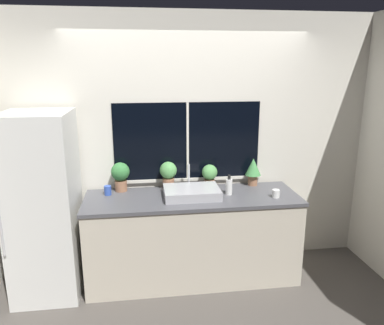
% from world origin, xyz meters
% --- Properties ---
extents(ground_plane, '(14.00, 14.00, 0.00)m').
position_xyz_m(ground_plane, '(0.00, 0.00, 0.00)').
color(ground_plane, '#4C4742').
extents(wall_back, '(8.00, 0.09, 2.70)m').
position_xyz_m(wall_back, '(0.00, 0.75, 1.35)').
color(wall_back, silver).
rests_on(wall_back, ground_plane).
extents(wall_left, '(0.06, 7.00, 2.70)m').
position_xyz_m(wall_left, '(-2.00, 1.50, 1.35)').
color(wall_left, silver).
rests_on(wall_left, ground_plane).
extents(wall_right, '(0.06, 7.00, 2.70)m').
position_xyz_m(wall_right, '(2.00, 1.50, 1.35)').
color(wall_right, silver).
rests_on(wall_right, ground_plane).
extents(counter, '(2.14, 0.70, 0.89)m').
position_xyz_m(counter, '(0.00, 0.34, 0.45)').
color(counter, beige).
rests_on(counter, ground_plane).
extents(refrigerator, '(0.60, 0.73, 1.76)m').
position_xyz_m(refrigerator, '(-1.42, 0.31, 0.88)').
color(refrigerator, silver).
rests_on(refrigerator, ground_plane).
extents(sink, '(0.55, 0.45, 0.27)m').
position_xyz_m(sink, '(-0.01, 0.33, 0.94)').
color(sink, '#ADADB2').
rests_on(sink, counter).
extents(potted_plant_far_left, '(0.19, 0.19, 0.30)m').
position_xyz_m(potted_plant_far_left, '(-0.71, 0.61, 1.07)').
color(potted_plant_far_left, '#9E6B4C').
rests_on(potted_plant_far_left, counter).
extents(potted_plant_center_left, '(0.18, 0.18, 0.29)m').
position_xyz_m(potted_plant_center_left, '(-0.22, 0.61, 1.06)').
color(potted_plant_center_left, '#9E6B4C').
rests_on(potted_plant_center_left, counter).
extents(potted_plant_center_right, '(0.16, 0.16, 0.25)m').
position_xyz_m(potted_plant_center_right, '(0.22, 0.61, 1.04)').
color(potted_plant_center_right, '#9E6B4C').
rests_on(potted_plant_center_right, counter).
extents(potted_plant_far_right, '(0.17, 0.17, 0.30)m').
position_xyz_m(potted_plant_far_right, '(0.70, 0.61, 1.07)').
color(potted_plant_far_right, '#9E6B4C').
rests_on(potted_plant_far_right, counter).
extents(soap_bottle, '(0.07, 0.07, 0.21)m').
position_xyz_m(soap_bottle, '(0.37, 0.35, 0.98)').
color(soap_bottle, white).
rests_on(soap_bottle, counter).
extents(mug_white, '(0.07, 0.07, 0.08)m').
position_xyz_m(mug_white, '(0.81, 0.19, 0.93)').
color(mug_white, white).
rests_on(mug_white, counter).
extents(mug_blue, '(0.07, 0.07, 0.09)m').
position_xyz_m(mug_blue, '(-0.84, 0.50, 0.94)').
color(mug_blue, '#3351AD').
rests_on(mug_blue, counter).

